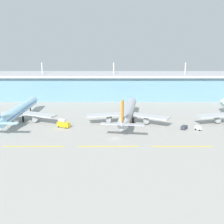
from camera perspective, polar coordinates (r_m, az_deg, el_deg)
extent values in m
plane|color=#A8A59E|center=(151.09, 0.23, -5.00)|extent=(600.00, 600.00, 0.00)
cube|color=#6693A8|center=(249.30, 0.02, 4.67)|extent=(280.00, 28.00, 18.55)
cube|color=#B2B2B7|center=(247.90, 0.02, 6.99)|extent=(288.00, 34.00, 1.80)
cylinder|color=silver|center=(247.86, -13.15, 7.89)|extent=(0.90, 0.90, 9.00)
cylinder|color=silver|center=(241.75, 0.03, 8.10)|extent=(0.90, 0.90, 9.00)
cylinder|color=silver|center=(248.45, 13.18, 7.90)|extent=(0.90, 0.90, 9.00)
cylinder|color=#9ED1EA|center=(189.81, -17.19, 0.31)|extent=(8.33, 58.17, 5.80)
cone|color=#9ED1EA|center=(218.58, -14.56, 2.20)|extent=(5.68, 4.24, 5.51)
cube|color=#9ED1EA|center=(159.10, -19.03, -1.98)|extent=(10.13, 3.63, 0.36)
cube|color=#B7BABF|center=(182.35, -14.06, -0.44)|extent=(24.66, 16.14, 0.70)
cylinder|color=gray|center=(184.71, -14.24, -1.16)|extent=(3.39, 4.64, 3.20)
cylinder|color=black|center=(210.92, -15.19, 0.44)|extent=(0.70, 0.70, 3.60)
cylinder|color=black|center=(189.27, -18.30, -1.27)|extent=(1.10, 1.10, 3.60)
cylinder|color=black|center=(187.13, -16.47, -1.31)|extent=(1.10, 1.10, 3.60)
cube|color=#2D5BB7|center=(189.73, -17.20, 0.43)|extent=(8.12, 52.38, 0.60)
cylinder|color=#ADB2BC|center=(178.79, 2.74, 0.12)|extent=(13.87, 56.96, 5.80)
cone|color=#ADB2BC|center=(208.32, 3.51, 2.06)|extent=(6.03, 4.75, 5.51)
cone|color=#ADB2BC|center=(148.31, 1.63, -2.25)|extent=(5.83, 7.27, 5.72)
cube|color=orange|center=(147.63, 1.69, 0.26)|extent=(1.61, 6.43, 9.50)
cube|color=#ADB2BC|center=(149.51, -0.45, -2.19)|extent=(10.36, 4.60, 0.36)
cube|color=#ADB2BC|center=(148.36, 3.76, -2.35)|extent=(10.36, 4.60, 0.36)
cube|color=#B7BABF|center=(176.30, -1.28, -0.50)|extent=(24.93, 12.31, 0.70)
cylinder|color=gray|center=(178.20, -0.82, -1.27)|extent=(3.81, 4.91, 3.20)
cube|color=#B7BABF|center=(174.17, 6.54, -0.77)|extent=(24.16, 17.96, 0.70)
cylinder|color=gray|center=(176.31, 6.14, -1.52)|extent=(3.81, 4.91, 3.20)
cylinder|color=black|center=(200.49, 3.29, 0.23)|extent=(0.70, 0.70, 3.60)
cylinder|color=black|center=(177.38, 1.61, -1.55)|extent=(1.10, 1.10, 3.60)
cylinder|color=black|center=(176.82, 3.67, -1.62)|extent=(1.10, 1.10, 3.60)
cube|color=orange|center=(178.70, 2.74, 0.24)|extent=(13.09, 51.35, 0.60)
cone|color=silver|center=(217.41, 19.70, 1.77)|extent=(5.85, 4.48, 5.51)
cube|color=#B7BABF|center=(184.74, 18.50, -0.56)|extent=(24.94, 13.46, 0.70)
cylinder|color=gray|center=(187.05, 18.69, -1.29)|extent=(3.59, 4.77, 3.20)
cylinder|color=black|center=(210.54, 20.16, 0.05)|extent=(0.70, 0.70, 3.60)
cube|color=yellow|center=(145.34, -14.57, -6.22)|extent=(28.00, 0.70, 0.04)
cube|color=yellow|center=(140.89, -0.96, -6.40)|extent=(28.00, 0.70, 0.04)
cube|color=yellow|center=(144.54, 12.73, -6.23)|extent=(28.00, 0.70, 0.04)
cube|color=gold|center=(171.23, -9.27, -2.31)|extent=(7.59, 5.60, 2.60)
cylinder|color=silver|center=(171.10, -9.51, -1.56)|extent=(4.47, 3.60, 2.00)
cylinder|color=black|center=(171.08, -8.34, -2.74)|extent=(0.96, 0.72, 0.90)
cylinder|color=black|center=(169.25, -8.79, -2.94)|extent=(0.96, 0.72, 0.90)
cylinder|color=black|center=(173.94, -9.70, -2.52)|extent=(0.96, 0.72, 0.90)
cylinder|color=black|center=(172.15, -10.16, -2.71)|extent=(0.96, 0.72, 0.90)
cube|color=#333842|center=(170.74, 12.99, -2.74)|extent=(4.48, 4.98, 1.40)
cylinder|color=black|center=(172.69, 12.83, -2.79)|extent=(0.80, 0.94, 0.90)
cylinder|color=black|center=(171.96, 13.50, -2.90)|extent=(0.80, 0.94, 0.90)
cylinder|color=black|center=(169.94, 12.44, -3.04)|extent=(0.80, 0.94, 0.90)
cylinder|color=black|center=(169.19, 13.12, -3.15)|extent=(0.80, 0.94, 0.90)
cube|color=silver|center=(170.70, 15.51, -2.86)|extent=(3.81, 3.83, 1.60)
cube|color=silver|center=(170.39, 15.53, -2.49)|extent=(3.56, 3.57, 0.16)
cylinder|color=black|center=(171.03, 15.99, -3.14)|extent=(0.88, 0.89, 0.90)
cylinder|color=black|center=(169.66, 15.72, -3.26)|extent=(0.88, 0.89, 0.90)
cylinder|color=black|center=(172.19, 15.27, -2.98)|extent=(0.88, 0.89, 0.90)
cylinder|color=black|center=(170.84, 14.99, -3.10)|extent=(0.88, 0.89, 0.90)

